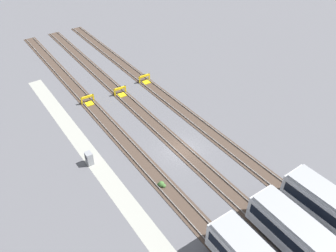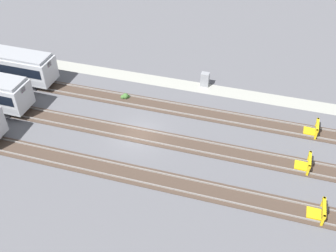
{
  "view_description": "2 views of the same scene",
  "coord_description": "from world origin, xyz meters",
  "px_view_note": "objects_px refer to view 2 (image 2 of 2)",
  "views": [
    {
      "loc": [
        23.33,
        -18.5,
        26.62
      ],
      "look_at": [
        -2.97,
        0.0,
        1.8
      ],
      "focal_mm": 35.0,
      "sensor_mm": 36.0,
      "label": 1
    },
    {
      "loc": [
        -10.78,
        26.45,
        24.54
      ],
      "look_at": [
        -2.97,
        0.0,
        1.8
      ],
      "focal_mm": 42.0,
      "sensor_mm": 36.0,
      "label": 2
    }
  ],
  "objects_px": {
    "bumper_stop_near_inner_track": "(306,163)",
    "weed_clump": "(125,96)",
    "electrical_cabinet": "(205,79)",
    "bumper_stop_middle_track": "(319,211)",
    "bumper_stop_nearest_track": "(314,129)"
  },
  "relations": [
    {
      "from": "bumper_stop_middle_track",
      "to": "weed_clump",
      "type": "xyz_separation_m",
      "value": [
        19.86,
        -10.32,
        -0.27
      ]
    },
    {
      "from": "bumper_stop_nearest_track",
      "to": "weed_clump",
      "type": "xyz_separation_m",
      "value": [
        19.37,
        -0.26,
        -0.27
      ]
    },
    {
      "from": "bumper_stop_near_inner_track",
      "to": "weed_clump",
      "type": "xyz_separation_m",
      "value": [
        18.74,
        -5.29,
        -0.27
      ]
    },
    {
      "from": "bumper_stop_near_inner_track",
      "to": "electrical_cabinet",
      "type": "xyz_separation_m",
      "value": [
        11.1,
        -10.13,
        0.29
      ]
    },
    {
      "from": "bumper_stop_middle_track",
      "to": "weed_clump",
      "type": "bearing_deg",
      "value": -27.47
    },
    {
      "from": "electrical_cabinet",
      "to": "bumper_stop_near_inner_track",
      "type": "bearing_deg",
      "value": 137.61
    },
    {
      "from": "weed_clump",
      "to": "electrical_cabinet",
      "type": "bearing_deg",
      "value": -147.63
    },
    {
      "from": "electrical_cabinet",
      "to": "weed_clump",
      "type": "height_order",
      "value": "electrical_cabinet"
    },
    {
      "from": "bumper_stop_near_inner_track",
      "to": "bumper_stop_middle_track",
      "type": "distance_m",
      "value": 5.16
    },
    {
      "from": "bumper_stop_nearest_track",
      "to": "electrical_cabinet",
      "type": "height_order",
      "value": "electrical_cabinet"
    },
    {
      "from": "bumper_stop_middle_track",
      "to": "weed_clump",
      "type": "height_order",
      "value": "bumper_stop_middle_track"
    },
    {
      "from": "bumper_stop_nearest_track",
      "to": "bumper_stop_near_inner_track",
      "type": "distance_m",
      "value": 5.07
    },
    {
      "from": "bumper_stop_nearest_track",
      "to": "electrical_cabinet",
      "type": "xyz_separation_m",
      "value": [
        11.74,
        -5.1,
        0.29
      ]
    },
    {
      "from": "bumper_stop_nearest_track",
      "to": "weed_clump",
      "type": "bearing_deg",
      "value": -0.78
    },
    {
      "from": "bumper_stop_middle_track",
      "to": "electrical_cabinet",
      "type": "bearing_deg",
      "value": -51.13
    }
  ]
}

